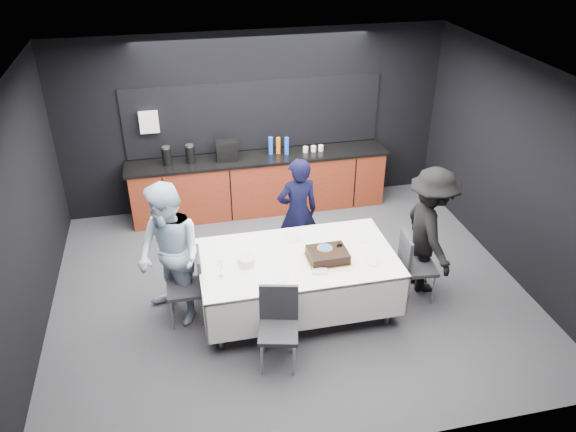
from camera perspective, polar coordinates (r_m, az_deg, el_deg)
The scene contains 18 objects.
ground at distance 7.41m, azimuth 0.17°, elevation -7.42°, with size 6.00×6.00×0.00m, color #3F3F44.
room_shell at distance 6.45m, azimuth 0.19°, elevation 5.79°, with size 6.04×5.04×2.82m.
kitchenette at distance 8.98m, azimuth -3.03°, elevation 3.80°, with size 4.10×0.64×2.05m.
party_table at distance 6.72m, azimuth 0.93°, elevation -5.11°, with size 2.32×1.32×0.78m.
cake_assembly at distance 6.58m, azimuth 4.06°, elevation -3.95°, with size 0.49×0.40×0.16m.
plate_stack at distance 6.49m, azimuth -4.25°, elevation -4.56°, with size 0.20×0.20×0.10m, color white.
loose_plate_near at distance 6.29m, azimuth -0.79°, elevation -6.28°, with size 0.20×0.20×0.01m, color white.
loose_plate_right_a at distance 7.00m, azimuth 7.27°, elevation -2.36°, with size 0.21×0.21×0.01m, color white.
loose_plate_right_b at distance 6.63m, azimuth 8.66°, elevation -4.53°, with size 0.22×0.22×0.01m, color white.
loose_plate_far at distance 6.97m, azimuth 0.56°, elevation -2.29°, with size 0.20×0.20×0.01m, color white.
fork_pile at distance 6.38m, azimuth 3.22°, elevation -5.62°, with size 0.17×0.11×0.03m, color white.
champagne_flute at distance 6.27m, azimuth -6.93°, elevation -4.93°, with size 0.06×0.06×0.22m.
chair_left at distance 6.74m, azimuth -9.83°, elevation -6.64°, with size 0.43×0.43×0.92m.
chair_right at distance 7.14m, azimuth 12.55°, elevation -4.59°, with size 0.46×0.46×0.92m.
chair_near at distance 6.10m, azimuth -0.97°, elevation -10.62°, with size 0.51×0.51×0.92m.
person_center at distance 7.51m, azimuth 0.98°, elevation 0.36°, with size 0.57×0.38×1.58m, color black.
person_left at distance 6.59m, azimuth -11.92°, elevation -3.98°, with size 0.87×0.68×1.78m, color silver.
person_right at distance 7.22m, azimuth 14.19°, elevation -1.49°, with size 1.09×0.63×1.69m, color black.
Camera 1 is at (-1.29, -5.74, 4.51)m, focal length 35.00 mm.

